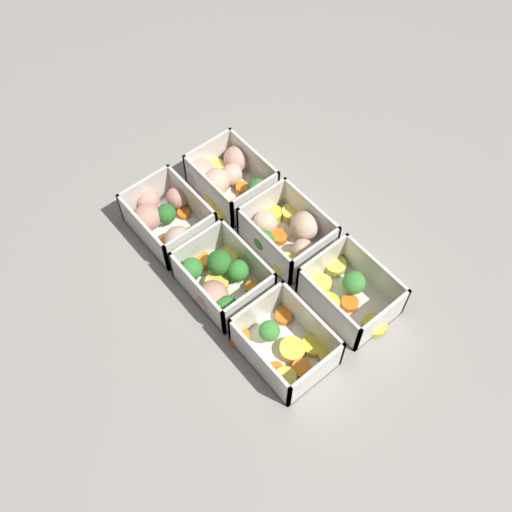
{
  "coord_description": "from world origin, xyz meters",
  "views": [
    {
      "loc": [
        0.39,
        -0.33,
        0.82
      ],
      "look_at": [
        0.0,
        0.0,
        0.02
      ],
      "focal_mm": 42.0,
      "sensor_mm": 36.0,
      "label": 1
    }
  ],
  "objects_px": {
    "container_near_center": "(220,281)",
    "container_near_right": "(285,346)",
    "container_far_center": "(288,233)",
    "container_far_left": "(226,178)",
    "container_near_left": "(166,218)",
    "container_far_right": "(349,293)"
  },
  "relations": [
    {
      "from": "container_far_center",
      "to": "container_far_right",
      "type": "height_order",
      "value": "same"
    },
    {
      "from": "container_near_right",
      "to": "container_far_center",
      "type": "xyz_separation_m",
      "value": [
        -0.15,
        0.13,
        0.0
      ]
    },
    {
      "from": "container_near_center",
      "to": "container_near_right",
      "type": "height_order",
      "value": "same"
    },
    {
      "from": "container_near_left",
      "to": "container_far_left",
      "type": "bearing_deg",
      "value": 91.83
    },
    {
      "from": "container_far_left",
      "to": "container_near_center",
      "type": "bearing_deg",
      "value": -40.96
    },
    {
      "from": "container_near_left",
      "to": "container_far_center",
      "type": "bearing_deg",
      "value": 42.23
    },
    {
      "from": "container_far_left",
      "to": "container_far_center",
      "type": "relative_size",
      "value": 1.1
    },
    {
      "from": "container_near_left",
      "to": "container_far_left",
      "type": "relative_size",
      "value": 1.06
    },
    {
      "from": "container_near_right",
      "to": "container_far_center",
      "type": "relative_size",
      "value": 1.05
    },
    {
      "from": "container_near_left",
      "to": "container_near_center",
      "type": "height_order",
      "value": "same"
    },
    {
      "from": "container_far_center",
      "to": "container_near_left",
      "type": "bearing_deg",
      "value": -137.77
    },
    {
      "from": "container_near_center",
      "to": "container_far_right",
      "type": "height_order",
      "value": "same"
    },
    {
      "from": "container_near_center",
      "to": "container_near_right",
      "type": "distance_m",
      "value": 0.14
    },
    {
      "from": "container_near_center",
      "to": "container_far_center",
      "type": "relative_size",
      "value": 1.02
    },
    {
      "from": "container_near_left",
      "to": "container_near_right",
      "type": "height_order",
      "value": "same"
    },
    {
      "from": "container_near_left",
      "to": "container_near_center",
      "type": "relative_size",
      "value": 1.14
    },
    {
      "from": "container_near_left",
      "to": "container_far_right",
      "type": "distance_m",
      "value": 0.32
    },
    {
      "from": "container_near_left",
      "to": "container_near_right",
      "type": "relative_size",
      "value": 1.11
    },
    {
      "from": "container_near_left",
      "to": "container_far_center",
      "type": "xyz_separation_m",
      "value": [
        0.15,
        0.14,
        -0.0
      ]
    },
    {
      "from": "container_near_center",
      "to": "container_far_right",
      "type": "xyz_separation_m",
      "value": [
        0.14,
        0.14,
        -0.0
      ]
    },
    {
      "from": "container_near_left",
      "to": "container_far_center",
      "type": "relative_size",
      "value": 1.16
    },
    {
      "from": "container_near_center",
      "to": "container_near_left",
      "type": "bearing_deg",
      "value": 177.85
    }
  ]
}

